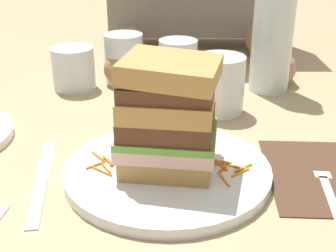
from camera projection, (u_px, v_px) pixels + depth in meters
name	position (u px, v px, depth m)	size (l,w,h in m)	color
ground_plane	(183.00, 176.00, 0.57)	(3.00, 3.00, 0.00)	tan
main_plate	(168.00, 171.00, 0.56)	(0.25, 0.25, 0.01)	white
sandwich	(169.00, 117.00, 0.53)	(0.13, 0.11, 0.14)	tan
carrot_shred_0	(96.00, 167.00, 0.56)	(0.00, 0.00, 0.03)	orange
carrot_shred_1	(102.00, 171.00, 0.55)	(0.00, 0.00, 0.03)	orange
carrot_shred_2	(109.00, 161.00, 0.57)	(0.00, 0.00, 0.02)	orange
carrot_shred_3	(98.00, 156.00, 0.58)	(0.00, 0.00, 0.03)	orange
carrot_shred_4	(106.00, 168.00, 0.55)	(0.00, 0.00, 0.03)	orange
carrot_shred_5	(117.00, 160.00, 0.57)	(0.00, 0.00, 0.03)	orange
carrot_shred_6	(121.00, 166.00, 0.56)	(0.00, 0.00, 0.03)	orange
carrot_shred_7	(120.00, 163.00, 0.56)	(0.00, 0.00, 0.03)	orange
carrot_shred_8	(220.00, 162.00, 0.57)	(0.00, 0.00, 0.03)	orange
carrot_shred_9	(241.00, 173.00, 0.54)	(0.00, 0.00, 0.03)	orange
carrot_shred_10	(240.00, 167.00, 0.55)	(0.00, 0.00, 0.02)	orange
carrot_shred_11	(244.00, 168.00, 0.55)	(0.00, 0.00, 0.03)	orange
carrot_shred_12	(223.00, 168.00, 0.55)	(0.00, 0.00, 0.03)	orange
carrot_shred_13	(224.00, 179.00, 0.53)	(0.00, 0.00, 0.03)	orange
carrot_shred_14	(213.00, 165.00, 0.56)	(0.00, 0.00, 0.02)	orange
carrot_shred_15	(221.00, 164.00, 0.56)	(0.00, 0.00, 0.03)	orange
carrot_shred_16	(225.00, 166.00, 0.56)	(0.00, 0.00, 0.02)	orange
napkin_dark	(323.00, 176.00, 0.56)	(0.13, 0.18, 0.00)	#4C3323
fork	(328.00, 184.00, 0.54)	(0.03, 0.17, 0.00)	silver
knife	(42.00, 181.00, 0.55)	(0.04, 0.20, 0.00)	silver
juice_glass	(220.00, 88.00, 0.73)	(0.08, 0.08, 0.09)	white
water_bottle	(275.00, 19.00, 0.79)	(0.07, 0.07, 0.28)	silver
empty_tumbler_0	(125.00, 58.00, 0.86)	(0.07, 0.07, 0.09)	silver
empty_tumbler_1	(74.00, 68.00, 0.83)	(0.08, 0.08, 0.08)	silver
empty_tumbler_2	(179.00, 68.00, 0.80)	(0.07, 0.07, 0.10)	silver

